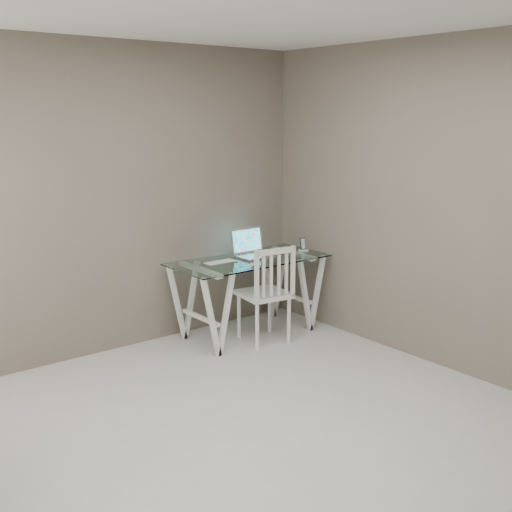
# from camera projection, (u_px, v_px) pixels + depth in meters

# --- Properties ---
(room) EXTENTS (4.50, 4.52, 2.71)m
(room) POSITION_uv_depth(u_px,v_px,m) (264.00, 180.00, 3.69)
(room) COLOR #AFADA8
(room) RESTS_ON ground
(desk) EXTENTS (1.50, 0.70, 0.75)m
(desk) POSITION_uv_depth(u_px,v_px,m) (249.00, 296.00, 6.11)
(desk) COLOR silver
(desk) RESTS_ON ground
(chair) EXTENTS (0.48, 0.48, 0.92)m
(chair) POSITION_uv_depth(u_px,v_px,m) (268.00, 290.00, 5.86)
(chair) COLOR silver
(chair) RESTS_ON ground
(laptop) EXTENTS (0.37, 0.30, 0.26)m
(laptop) POSITION_uv_depth(u_px,v_px,m) (252.00, 249.00, 6.17)
(laptop) COLOR silver
(laptop) RESTS_ON desk
(keyboard) EXTENTS (0.31, 0.13, 0.01)m
(keyboard) POSITION_uv_depth(u_px,v_px,m) (220.00, 262.00, 5.88)
(keyboard) COLOR silver
(keyboard) RESTS_ON desk
(mouse) EXTENTS (0.10, 0.06, 0.03)m
(mouse) POSITION_uv_depth(u_px,v_px,m) (256.00, 264.00, 5.77)
(mouse) COLOR silver
(mouse) RESTS_ON desk
(phone_dock) EXTENTS (0.07, 0.07, 0.13)m
(phone_dock) POSITION_uv_depth(u_px,v_px,m) (303.00, 247.00, 6.38)
(phone_dock) COLOR white
(phone_dock) RESTS_ON desk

